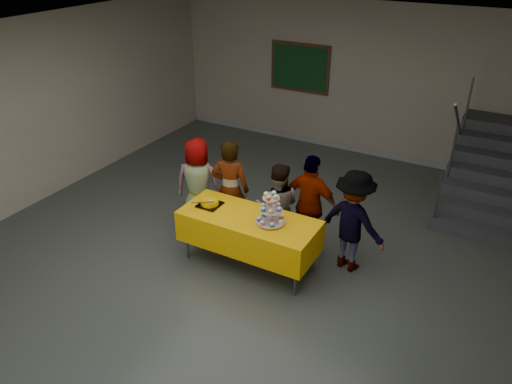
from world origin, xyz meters
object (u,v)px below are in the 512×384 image
schoolchild_d (311,205)px  staircase (491,173)px  bear_cake (210,201)px  schoolchild_a (198,184)px  noticeboard (300,68)px  schoolchild_e (353,221)px  bake_table (249,230)px  cupcake_stand (271,212)px  schoolchild_c (277,207)px  schoolchild_b (230,190)px

schoolchild_d → staircase: size_ratio=0.62×
bear_cake → schoolchild_a: 0.78m
schoolchild_d → noticeboard: noticeboard is taller
schoolchild_e → staircase: 3.34m
bear_cake → noticeboard: noticeboard is taller
noticeboard → bake_table: bearing=-73.2°
schoolchild_a → schoolchild_e: bearing=164.4°
schoolchild_a → schoolchild_d: (1.76, 0.21, 0.02)m
bear_cake → noticeboard: (-0.73, 4.49, 0.77)m
cupcake_stand → schoolchild_e: size_ratio=0.31×
schoolchild_a → staircase: 4.94m
schoolchild_c → schoolchild_e: bearing=160.2°
schoolchild_e → cupcake_stand: bearing=48.1°
bake_table → schoolchild_c: schoolchild_c is taller
staircase → bake_table: bearing=-125.7°
schoolchild_d → cupcake_stand: bearing=76.5°
schoolchild_b → schoolchild_d: size_ratio=1.04×
schoolchild_d → schoolchild_a: bearing=11.1°
bear_cake → cupcake_stand: bearing=-0.6°
schoolchild_d → noticeboard: 4.30m
staircase → bear_cake: bearing=-131.7°
schoolchild_a → schoolchild_b: schoolchild_b is taller
cupcake_stand → schoolchild_c: size_ratio=0.33×
schoolchild_a → staircase: size_ratio=0.60×
schoolchild_a → schoolchild_b: size_ratio=0.94×
schoolchild_c → noticeboard: noticeboard is taller
cupcake_stand → staircase: staircase is taller
cupcake_stand → noticeboard: 4.85m
schoolchild_a → schoolchild_b: bearing=161.6°
schoolchild_a → schoolchild_c: bearing=163.9°
bake_table → schoolchild_c: bearing=76.5°
schoolchild_e → noticeboard: (-2.59, 3.86, 0.87)m
schoolchild_a → noticeboard: bearing=-105.5°
cupcake_stand → noticeboard: size_ratio=0.34×
cupcake_stand → staircase: size_ratio=0.19×
bake_table → bear_cake: bear_cake is taller
bake_table → cupcake_stand: bearing=-0.1°
schoolchild_d → staircase: bearing=-121.0°
schoolchild_c → schoolchild_e: 1.09m
schoolchild_e → staircase: staircase is taller
bear_cake → schoolchild_b: (0.01, 0.52, -0.06)m
cupcake_stand → bear_cake: (-0.96, 0.01, -0.12)m
bear_cake → schoolchild_b: 0.53m
bake_table → staircase: size_ratio=0.78×
schoolchild_b → schoolchild_d: schoolchild_b is taller
bake_table → schoolchild_a: bearing=155.8°
staircase → schoolchild_b: bearing=-136.0°
schoolchild_c → schoolchild_b: bearing=-19.3°
bear_cake → schoolchild_c: (0.76, 0.57, -0.16)m
schoolchild_e → noticeboard: noticeboard is taller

